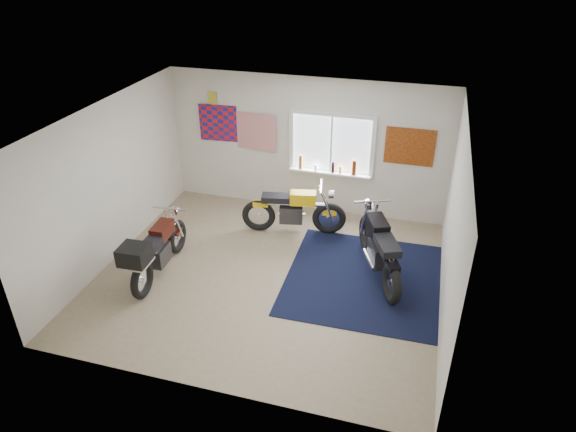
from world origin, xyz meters
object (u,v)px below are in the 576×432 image
(yellow_triumph, at_px, (293,211))
(black_chrome_bike, at_px, (379,249))
(maroon_tourer, at_px, (155,251))
(navy_rug, at_px, (364,278))

(yellow_triumph, distance_m, black_chrome_bike, 1.94)
(black_chrome_bike, height_order, maroon_tourer, black_chrome_bike)
(navy_rug, bearing_deg, yellow_triumph, 142.89)
(black_chrome_bike, bearing_deg, yellow_triumph, 38.34)
(navy_rug, bearing_deg, black_chrome_bike, 50.68)
(navy_rug, relative_size, maroon_tourer, 1.36)
(navy_rug, distance_m, black_chrome_bike, 0.55)
(yellow_triumph, distance_m, maroon_tourer, 2.68)
(navy_rug, xyz_separation_m, black_chrome_bike, (0.18, 0.22, 0.47))
(yellow_triumph, height_order, maroon_tourer, yellow_triumph)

